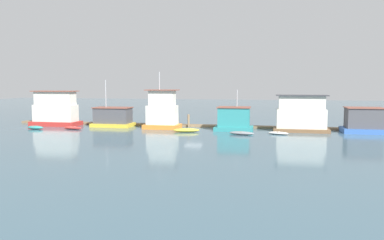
# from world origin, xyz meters

# --- Properties ---
(ground_plane) EXTENTS (200.00, 200.00, 0.00)m
(ground_plane) POSITION_xyz_m (0.00, 0.00, 0.00)
(ground_plane) COLOR #426070
(dock_walkway) EXTENTS (59.60, 1.53, 0.30)m
(dock_walkway) POSITION_xyz_m (0.00, 3.00, 0.15)
(dock_walkway) COLOR #846B4C
(dock_walkway) RESTS_ON ground_plane
(houseboat_red) EXTENTS (7.49, 3.47, 5.46)m
(houseboat_red) POSITION_xyz_m (-22.12, 0.10, 2.44)
(houseboat_red) COLOR red
(houseboat_red) RESTS_ON ground_plane
(houseboat_yellow) EXTENTS (6.11, 3.62, 7.12)m
(houseboat_yellow) POSITION_xyz_m (-12.72, 0.56, 1.41)
(houseboat_yellow) COLOR gold
(houseboat_yellow) RESTS_ON ground_plane
(houseboat_orange) EXTENTS (5.24, 3.24, 8.30)m
(houseboat_orange) POSITION_xyz_m (-4.56, -0.47, 2.42)
(houseboat_orange) COLOR orange
(houseboat_orange) RESTS_ON ground_plane
(houseboat_teal) EXTENTS (5.33, 3.85, 5.73)m
(houseboat_teal) POSITION_xyz_m (5.93, -0.50, 1.54)
(houseboat_teal) COLOR teal
(houseboat_teal) RESTS_ON ground_plane
(houseboat_brown) EXTENTS (7.41, 3.24, 5.04)m
(houseboat_brown) POSITION_xyz_m (15.09, -0.04, 2.27)
(houseboat_brown) COLOR brown
(houseboat_brown) RESTS_ON ground_plane
(houseboat_blue) EXTENTS (5.53, 4.04, 3.41)m
(houseboat_blue) POSITION_xyz_m (23.23, 0.52, 1.56)
(houseboat_blue) COLOR #3866B7
(houseboat_blue) RESTS_ON ground_plane
(dinghy_teal) EXTENTS (2.74, 1.48, 0.49)m
(dinghy_teal) POSITION_xyz_m (-22.43, -4.80, 0.25)
(dinghy_teal) COLOR teal
(dinghy_teal) RESTS_ON ground_plane
(dinghy_red) EXTENTS (3.21, 1.61, 0.41)m
(dinghy_red) POSITION_xyz_m (-17.09, -3.77, 0.21)
(dinghy_red) COLOR red
(dinghy_red) RESTS_ON ground_plane
(dinghy_yellow) EXTENTS (3.77, 1.97, 0.52)m
(dinghy_yellow) POSITION_xyz_m (-0.25, -3.63, 0.26)
(dinghy_yellow) COLOR yellow
(dinghy_yellow) RESTS_ON ground_plane
(dinghy_grey) EXTENTS (3.41, 1.68, 0.46)m
(dinghy_grey) POSITION_xyz_m (7.33, -4.91, 0.23)
(dinghy_grey) COLOR gray
(dinghy_grey) RESTS_ON ground_plane
(dinghy_white) EXTENTS (2.82, 1.77, 0.36)m
(dinghy_white) POSITION_xyz_m (11.97, -3.58, 0.18)
(dinghy_white) COLOR white
(dinghy_white) RESTS_ON ground_plane
(mooring_post_far_left) EXTENTS (0.31, 0.31, 1.60)m
(mooring_post_far_left) POSITION_xyz_m (17.58, 1.99, 0.80)
(mooring_post_far_left) COLOR #846B4C
(mooring_post_far_left) RESTS_ON ground_plane
(mooring_post_near_left) EXTENTS (0.32, 0.32, 1.93)m
(mooring_post_near_left) POSITION_xyz_m (-1.14, 1.99, 0.97)
(mooring_post_near_left) COLOR #846B4C
(mooring_post_near_left) RESTS_ON ground_plane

